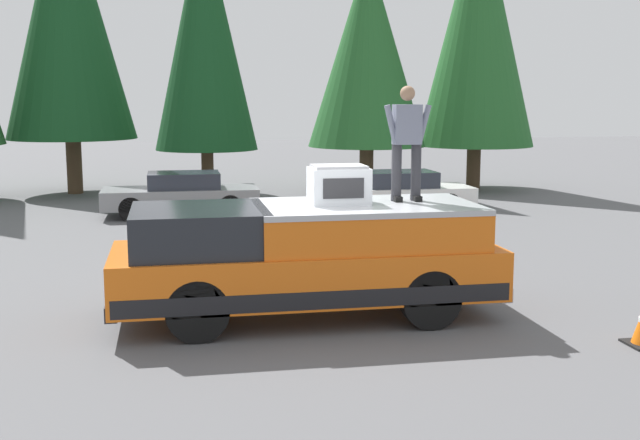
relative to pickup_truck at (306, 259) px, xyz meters
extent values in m
plane|color=#565659|center=(0.14, 0.07, -0.87)|extent=(90.00, 90.00, 0.00)
cube|color=orange|center=(0.00, 0.01, -0.17)|extent=(2.00, 5.50, 0.70)
cube|color=black|center=(0.00, 0.01, -0.37)|extent=(2.01, 5.39, 0.24)
cube|color=black|center=(0.00, 1.52, 0.48)|extent=(1.84, 1.87, 0.60)
cube|color=orange|center=(0.00, -0.87, 0.44)|extent=(1.92, 3.19, 0.52)
cube|color=#A8AAAF|center=(0.00, -0.87, 0.74)|extent=(1.94, 3.19, 0.08)
cube|color=#232326|center=(0.00, 2.70, -0.44)|extent=(1.96, 0.16, 0.20)
cube|color=#B2B5BA|center=(0.00, -2.68, -0.44)|extent=(1.96, 0.16, 0.20)
cylinder|color=black|center=(-0.85, 1.60, -0.45)|extent=(0.30, 0.84, 0.84)
cylinder|color=black|center=(0.85, 1.60, -0.45)|extent=(0.30, 0.84, 0.84)
cylinder|color=black|center=(-0.85, -1.59, -0.45)|extent=(0.30, 0.84, 0.84)
cylinder|color=black|center=(0.85, -1.59, -0.45)|extent=(0.30, 0.84, 0.84)
cube|color=silver|center=(0.09, -0.49, 1.04)|extent=(0.64, 0.84, 0.52)
cube|color=#2D2D30|center=(-0.24, -0.49, 1.04)|extent=(0.01, 0.59, 0.29)
cube|color=#99999E|center=(0.09, -0.49, 1.32)|extent=(0.58, 0.76, 0.04)
cylinder|color=#333338|center=(0.20, -1.69, 1.20)|extent=(0.15, 0.15, 0.84)
cube|color=black|center=(0.16, -1.69, 0.82)|extent=(0.26, 0.11, 0.08)
cylinder|color=#333338|center=(0.20, -1.39, 1.20)|extent=(0.15, 0.15, 0.84)
cube|color=black|center=(0.16, -1.39, 0.82)|extent=(0.26, 0.11, 0.08)
cube|color=gray|center=(0.20, -1.54, 1.91)|extent=(0.24, 0.40, 0.58)
sphere|color=#A37A5B|center=(0.20, -1.54, 2.36)|extent=(0.22, 0.22, 0.22)
cylinder|color=gray|center=(0.17, -1.78, 1.91)|extent=(0.09, 0.23, 0.58)
cylinder|color=gray|center=(0.17, -1.29, 1.91)|extent=(0.09, 0.23, 0.58)
cube|color=white|center=(9.59, -4.12, -0.38)|extent=(1.64, 4.10, 0.50)
cube|color=#282D38|center=(9.59, -4.22, 0.08)|extent=(1.31, 1.89, 0.42)
cylinder|color=black|center=(8.87, -2.84, -0.56)|extent=(0.20, 0.62, 0.62)
cylinder|color=black|center=(10.31, -2.84, -0.56)|extent=(0.20, 0.62, 0.62)
cylinder|color=black|center=(8.87, -5.39, -0.56)|extent=(0.20, 0.62, 0.62)
cylinder|color=black|center=(10.31, -5.39, -0.56)|extent=(0.20, 0.62, 0.62)
cube|color=gray|center=(10.34, 1.66, -0.38)|extent=(1.64, 4.10, 0.50)
cube|color=#282D38|center=(10.34, 1.56, 0.08)|extent=(1.31, 1.89, 0.42)
cylinder|color=black|center=(9.62, 2.93, -0.56)|extent=(0.20, 0.62, 0.62)
cylinder|color=black|center=(11.06, 2.93, -0.56)|extent=(0.20, 0.62, 0.62)
cylinder|color=black|center=(9.62, 0.38, -0.56)|extent=(0.20, 0.62, 0.62)
cylinder|color=black|center=(11.06, 0.38, -0.56)|extent=(0.20, 0.62, 0.62)
cylinder|color=#4C3826|center=(14.56, -8.31, -0.13)|extent=(0.47, 0.47, 1.49)
cone|color=#235B28|center=(14.56, -8.31, 4.67)|extent=(3.92, 3.92, 8.10)
cylinder|color=#4C3826|center=(14.29, -4.46, -0.10)|extent=(0.46, 0.46, 1.54)
cone|color=#235B28|center=(14.29, -4.46, 3.77)|extent=(3.84, 3.84, 6.20)
cylinder|color=#4C3826|center=(14.64, 0.72, -0.14)|extent=(0.39, 0.39, 1.47)
cone|color=#14421E|center=(14.64, 0.72, 4.29)|extent=(3.26, 3.26, 7.38)
cylinder|color=#4C3826|center=(15.90, 4.99, 0.02)|extent=(0.49, 0.49, 1.79)
cone|color=#14421E|center=(15.90, 4.99, 4.96)|extent=(4.12, 4.12, 8.08)
camera|label=1|loc=(-11.03, 1.89, 2.34)|focal=44.44mm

